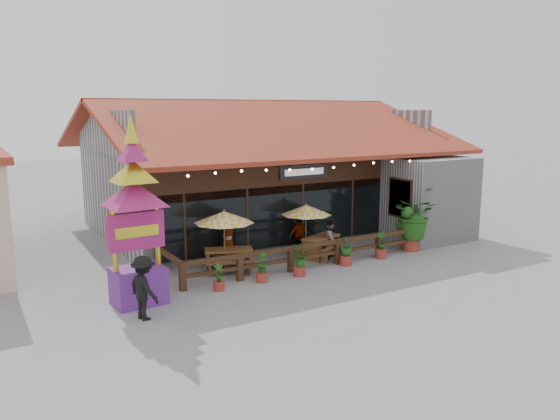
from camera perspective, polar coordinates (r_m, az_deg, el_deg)
ground at (r=21.07m, az=6.25°, el=-5.09°), size 100.00×100.00×0.00m
restaurant_building at (r=26.23m, az=-1.87°, el=2.97°), size 15.50×14.73×6.09m
patio_railing at (r=19.46m, az=1.41°, el=-4.46°), size 10.00×2.60×0.92m
umbrella_left at (r=18.97m, az=-5.87°, el=-0.77°), size 2.52×2.52×2.23m
umbrella_right at (r=20.96m, az=2.73°, el=-0.01°), size 2.21×2.21×2.09m
picnic_table_left at (r=19.35m, az=-5.37°, el=-4.82°), size 2.08×1.95×0.80m
picnic_table_right at (r=21.14m, az=4.29°, el=-3.47°), size 2.12×2.01×0.81m
thai_sign_tower at (r=16.04m, az=-14.97°, el=1.17°), size 2.33×2.33×5.93m
tropical_plant at (r=22.49m, az=13.61°, el=-0.52°), size 2.23×2.35×2.54m
diner_a at (r=20.06m, az=-5.39°, el=-3.33°), size 0.74×0.62×1.72m
diner_b at (r=21.02m, az=5.36°, el=-3.03°), size 0.91×0.87×1.47m
diner_c at (r=21.64m, az=1.98°, el=-2.63°), size 0.86×0.38×1.45m
pedestrian at (r=15.31m, az=-14.04°, el=-7.90°), size 0.94×1.28×1.77m
planter_a at (r=17.39m, az=-6.41°, el=-7.18°), size 0.36×0.36×0.89m
planter_b at (r=18.10m, az=-1.92°, el=-6.17°), size 0.40×0.41×0.98m
planter_c at (r=18.69m, az=2.03°, el=-5.18°), size 0.83×0.84×1.04m
planter_d at (r=20.11m, az=6.91°, el=-4.29°), size 0.59×0.59×1.10m
planter_e at (r=21.27m, az=10.52°, el=-3.81°), size 0.43×0.44×1.06m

